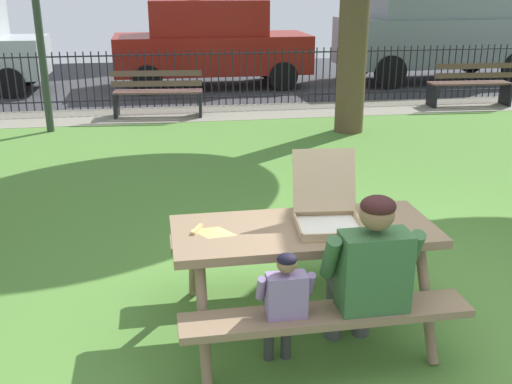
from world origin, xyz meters
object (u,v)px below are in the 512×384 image
adult_at_table (368,272)px  picnic_table_foreground (303,250)px  parked_car_center (211,42)px  pizza_slice_on_table (211,231)px  park_bench_center (158,94)px  child_at_table (284,301)px  pizza_box_open (327,208)px  parked_car_right (439,26)px  park_bench_right (471,85)px

adult_at_table → picnic_table_foreground: bearing=120.0°
picnic_table_foreground → parked_car_center: parked_car_center is taller
pizza_slice_on_table → park_bench_center: size_ratio=0.18×
park_bench_center → parked_car_center: 3.42m
adult_at_table → pizza_slice_on_table: bearing=150.9°
child_at_table → pizza_box_open: bearing=54.1°
pizza_box_open → parked_car_center: size_ratio=0.13×
adult_at_table → park_bench_center: bearing=99.1°
child_at_table → park_bench_center: size_ratio=0.53×
child_at_table → parked_car_right: size_ratio=0.18×
pizza_slice_on_table → parked_car_right: parked_car_right is taller
parked_car_center → park_bench_center: bearing=-111.8°
adult_at_table → parked_car_right: parked_car_right is taller
pizza_box_open → park_bench_center: pizza_box_open is taller
pizza_box_open → adult_at_table: pizza_box_open is taller
picnic_table_foreground → pizza_slice_on_table: bearing=178.4°
parked_car_center → parked_car_right: size_ratio=0.92×
adult_at_table → parked_car_right: size_ratio=0.25×
pizza_slice_on_table → child_at_table: size_ratio=0.34×
parked_car_center → parked_car_right: parked_car_right is taller
picnic_table_foreground → child_at_table: 0.59m
parked_car_right → picnic_table_foreground: bearing=-119.2°
child_at_table → park_bench_center: (-0.71, 7.80, -0.11)m
park_bench_center → parked_car_right: parked_car_right is taller
picnic_table_foreground → pizza_slice_on_table: (-0.64, 0.02, 0.18)m
adult_at_table → child_at_table: adult_at_table is taller
pizza_box_open → pizza_slice_on_table: (-0.81, -0.03, -0.11)m
child_at_table → pizza_slice_on_table: bearing=125.4°
picnic_table_foreground → parked_car_right: (5.81, 10.40, 0.71)m
adult_at_table → park_bench_center: (-1.24, 7.77, -0.24)m
child_at_table → parked_car_center: 10.95m
park_bench_center → parked_car_right: size_ratio=0.34×
pizza_slice_on_table → parked_car_center: (0.93, 10.38, 0.23)m
adult_at_table → park_bench_center: 7.87m
pizza_box_open → parked_car_center: 10.35m
child_at_table → parked_car_right: bearing=61.0°
park_bench_right → parked_car_right: bearing=77.3°
park_bench_right → pizza_box_open: bearing=-124.3°
park_bench_center → park_bench_right: size_ratio=1.01×
pizza_slice_on_table → parked_car_center: bearing=84.9°
park_bench_right → parked_car_right: parked_car_right is taller
parked_car_right → pizza_box_open: bearing=-118.6°
pizza_slice_on_table → adult_at_table: (0.93, -0.52, -0.12)m
adult_at_table → parked_car_right: bearing=63.1°
pizza_box_open → pizza_slice_on_table: size_ratio=1.89×
picnic_table_foreground → park_bench_right: bearing=54.9°
park_bench_center → pizza_slice_on_table: bearing=-87.5°
pizza_slice_on_table → park_bench_right: 9.26m
park_bench_center → adult_at_table: bearing=-80.9°
child_at_table → parked_car_center: bearing=87.2°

